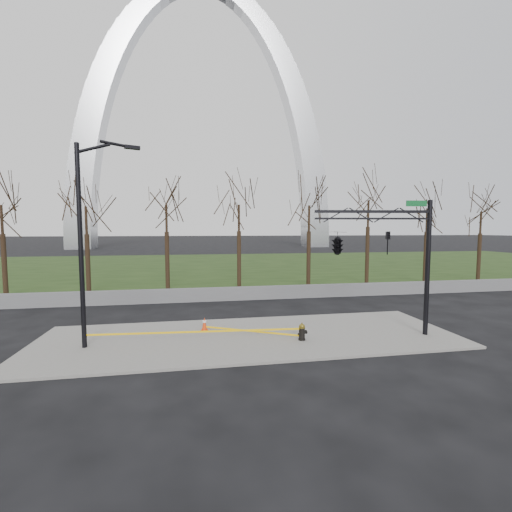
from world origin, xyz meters
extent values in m
plane|color=black|center=(0.00, 0.00, 0.00)|extent=(500.00, 500.00, 0.00)
cube|color=slate|center=(0.00, 0.00, 0.05)|extent=(18.00, 6.00, 0.10)
cube|color=#1C3111|center=(0.00, 30.00, 0.03)|extent=(120.00, 40.00, 0.06)
cube|color=#59595B|center=(0.00, 8.00, 0.45)|extent=(60.00, 0.30, 0.90)
cylinder|color=black|center=(2.04, -0.94, 0.13)|extent=(0.30, 0.30, 0.05)
cylinder|color=black|center=(2.04, -0.94, 0.36)|extent=(0.23, 0.23, 0.53)
cylinder|color=black|center=(2.21, -0.88, 0.41)|extent=(0.21, 0.19, 0.14)
cylinder|color=black|center=(1.91, -0.98, 0.38)|extent=(0.11, 0.11, 0.09)
cylinder|color=olive|center=(2.04, -0.94, 0.64)|extent=(0.26, 0.26, 0.05)
ellipsoid|color=olive|center=(2.04, -0.94, 0.70)|extent=(0.25, 0.25, 0.18)
cylinder|color=olive|center=(2.04, -0.94, 0.80)|extent=(0.05, 0.05, 0.07)
cube|color=red|center=(-1.96, 1.14, 0.12)|extent=(0.35, 0.35, 0.03)
cone|color=red|center=(-1.96, 1.14, 0.42)|extent=(0.24, 0.24, 0.57)
cylinder|color=white|center=(-1.96, 1.14, 0.52)|extent=(0.18, 0.18, 0.09)
cylinder|color=black|center=(-6.68, -0.28, 4.00)|extent=(0.18, 0.18, 8.00)
cylinder|color=black|center=(-6.16, -0.10, 7.85)|extent=(1.23, 0.53, 0.56)
cylinder|color=black|center=(-5.36, 0.18, 8.10)|extent=(1.18, 0.51, 0.22)
cube|color=black|center=(-4.79, 0.37, 8.05)|extent=(0.64, 0.40, 0.14)
cylinder|color=black|center=(7.66, -1.14, 3.00)|extent=(0.20, 0.20, 6.00)
cube|color=black|center=(5.19, -0.79, 5.50)|extent=(4.97, 0.81, 0.12)
cube|color=black|center=(5.19, -0.79, 5.20)|extent=(4.96, 0.77, 0.08)
cube|color=#0C5926|center=(7.07, -1.06, 5.85)|extent=(0.90, 0.16, 0.25)
imported|color=black|center=(5.88, -0.89, 4.15)|extent=(0.19, 0.22, 1.00)
imported|color=black|center=(3.70, -0.59, 4.15)|extent=(0.87, 2.53, 1.00)
cube|color=yellow|center=(-2.32, -0.61, 0.58)|extent=(8.71, 0.66, 0.08)
cube|color=yellow|center=(0.04, 0.10, 0.28)|extent=(4.00, 2.09, 0.08)
camera|label=1|loc=(-2.29, -14.32, 4.73)|focal=23.80mm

